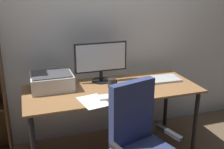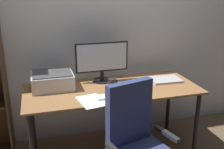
# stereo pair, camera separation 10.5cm
# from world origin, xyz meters

# --- Properties ---
(back_wall) EXTENTS (6.40, 0.10, 2.60)m
(back_wall) POSITION_xyz_m (0.00, 0.53, 1.30)
(back_wall) COLOR silver
(back_wall) RESTS_ON ground
(desk) EXTENTS (1.71, 0.72, 0.74)m
(desk) POSITION_xyz_m (0.00, 0.00, 0.66)
(desk) COLOR olive
(desk) RESTS_ON ground
(monitor) EXTENTS (0.55, 0.20, 0.42)m
(monitor) POSITION_xyz_m (-0.05, 0.22, 0.98)
(monitor) COLOR black
(monitor) RESTS_ON desk
(keyboard) EXTENTS (0.29, 0.11, 0.02)m
(keyboard) POSITION_xyz_m (-0.06, -0.22, 0.75)
(keyboard) COLOR silver
(keyboard) RESTS_ON desk
(mouse) EXTENTS (0.08, 0.11, 0.03)m
(mouse) POSITION_xyz_m (0.16, -0.23, 0.76)
(mouse) COLOR black
(mouse) RESTS_ON desk
(coffee_mug) EXTENTS (0.09, 0.08, 0.09)m
(coffee_mug) POSITION_xyz_m (0.01, 0.02, 0.78)
(coffee_mug) COLOR black
(coffee_mug) RESTS_ON desk
(laptop) EXTENTS (0.33, 0.24, 0.02)m
(laptop) POSITION_xyz_m (0.61, 0.05, 0.75)
(laptop) COLOR #B7BABC
(laptop) RESTS_ON desk
(printer) EXTENTS (0.40, 0.34, 0.16)m
(printer) POSITION_xyz_m (-0.57, 0.16, 0.82)
(printer) COLOR silver
(printer) RESTS_ON desk
(paper_sheet) EXTENTS (0.26, 0.33, 0.00)m
(paper_sheet) POSITION_xyz_m (-0.26, -0.26, 0.74)
(paper_sheet) COLOR white
(paper_sheet) RESTS_ON desk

